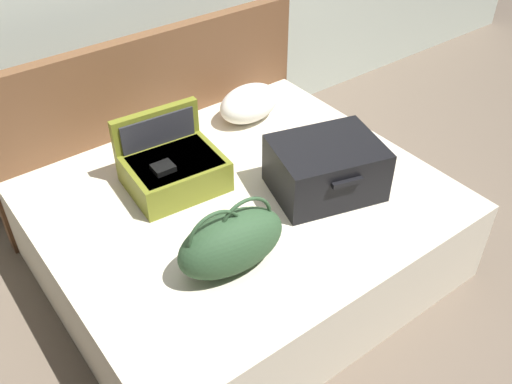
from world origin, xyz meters
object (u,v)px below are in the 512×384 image
Objects in this scene: hard_case_large at (326,168)px; duffel_bag at (231,242)px; hard_case_medium at (173,167)px; pillow_near_headboard at (249,103)px; bed at (242,231)px.

hard_case_large is 1.20× the size of duffel_bag.
hard_case_medium is 0.74m from pillow_near_headboard.
bed is 3.79× the size of duffel_bag.
hard_case_medium is (-0.58, 0.49, -0.03)m from hard_case_large.
hard_case_large reaches higher than pillow_near_headboard.
bed is 0.50m from hard_case_medium.
duffel_bag is at bearing -130.39° from bed.
hard_case_medium reaches higher than pillow_near_headboard.
hard_case_large is (0.36, -0.21, 0.37)m from bed.
pillow_near_headboard is at bearing 50.36° from bed.
hard_case_medium is at bearing -157.30° from pillow_near_headboard.
hard_case_large is 0.79m from pillow_near_headboard.
pillow_near_headboard is (0.11, 0.78, -0.03)m from hard_case_large.
hard_case_medium is (-0.22, 0.28, 0.35)m from bed.
pillow_near_headboard is at bearing 50.06° from duffel_bag.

